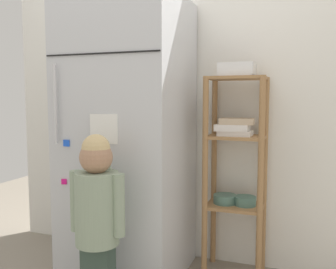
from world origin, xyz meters
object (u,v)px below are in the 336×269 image
at_px(pantry_shelf_unit, 235,160).
at_px(fruit_bin, 238,71).
at_px(refrigerator, 129,139).
at_px(child_standing, 97,208).

distance_m(pantry_shelf_unit, fruit_bin, 0.55).
bearing_deg(refrigerator, child_standing, -82.24).
bearing_deg(fruit_bin, child_standing, -129.67).
xyz_separation_m(child_standing, fruit_bin, (0.59, 0.71, 0.72)).
distance_m(refrigerator, fruit_bin, 0.81).
bearing_deg(pantry_shelf_unit, child_standing, -129.17).
xyz_separation_m(refrigerator, child_standing, (0.07, -0.52, -0.30)).
distance_m(refrigerator, pantry_shelf_unit, 0.69).
distance_m(child_standing, fruit_bin, 1.17).
height_order(refrigerator, child_standing, refrigerator).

